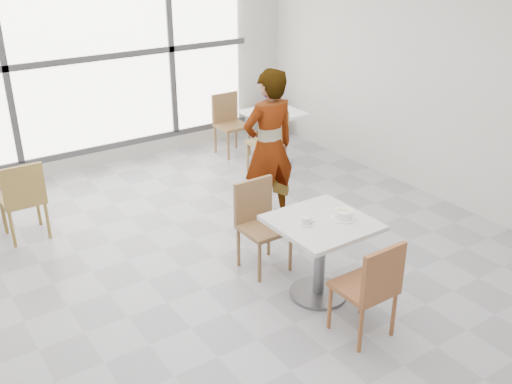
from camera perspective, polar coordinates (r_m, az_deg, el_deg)
floor at (r=5.61m, az=-1.74°, el=-8.28°), size 7.00×7.00×0.00m
wall_back at (r=8.05m, az=-15.80°, el=12.61°), size 6.00×0.00×6.00m
wall_right at (r=6.98m, az=19.69°, el=10.38°), size 0.00×7.00×7.00m
window at (r=7.99m, az=-15.64°, el=12.54°), size 4.60×0.07×2.52m
main_table at (r=5.11m, az=6.35°, el=-5.10°), size 0.80×0.80×0.75m
chair_near at (r=4.67m, az=11.26°, el=-8.89°), size 0.42×0.42×0.87m
chair_far at (r=5.55m, az=0.34°, el=-2.64°), size 0.42×0.42×0.87m
oatmeal_bowl at (r=5.04m, az=8.56°, el=-2.17°), size 0.21×0.21×0.09m
coffee_cup at (r=4.92m, az=4.93°, el=-2.86°), size 0.16×0.13×0.07m
person at (r=6.32m, az=1.27°, el=4.40°), size 0.64×0.43×1.73m
bg_table_right at (r=8.06m, az=1.80°, el=6.07°), size 0.70×0.70×0.75m
bg_chair_left_near at (r=6.49m, az=-21.85°, el=-0.36°), size 0.42×0.42×0.87m
bg_chair_right_near at (r=7.66m, az=1.39°, el=5.16°), size 0.42×0.42×0.87m
bg_chair_right_far at (r=8.49m, az=-2.67°, el=7.09°), size 0.42×0.42×0.87m
plant_right at (r=9.28m, az=1.63°, el=7.57°), size 0.40×0.40×0.67m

